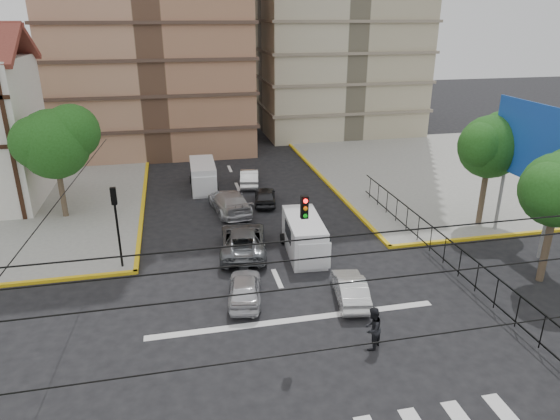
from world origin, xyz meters
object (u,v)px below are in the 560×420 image
object	(u,v)px
van_left_lane	(203,177)
car_white_front_right	(350,288)
traffic_light_nw	(116,214)
van_right_lane	(305,238)
car_silver_front_left	(245,288)
pedestrian_crosswalk	(372,329)

from	to	relation	value
van_left_lane	car_white_front_right	bearing A→B (deg)	-71.33
traffic_light_nw	car_white_front_right	xyz separation A→B (m)	(10.73, -5.53, -2.50)
van_right_lane	van_left_lane	xyz separation A→B (m)	(-4.70, 12.54, 0.00)
car_silver_front_left	pedestrian_crosswalk	xyz separation A→B (m)	(4.43, -4.71, 0.28)
traffic_light_nw	van_left_lane	xyz separation A→B (m)	(5.17, 12.05, -2.10)
van_left_lane	traffic_light_nw	bearing A→B (deg)	-112.09
car_silver_front_left	van_left_lane	bearing A→B (deg)	-77.77
car_white_front_right	pedestrian_crosswalk	bearing A→B (deg)	93.03
traffic_light_nw	car_silver_front_left	distance (m)	7.80
car_silver_front_left	pedestrian_crosswalk	bearing A→B (deg)	143.01
car_silver_front_left	pedestrian_crosswalk	size ratio (longest dim) A/B	2.05
car_silver_front_left	car_white_front_right	distance (m)	4.95
van_right_lane	car_white_front_right	xyz separation A→B (m)	(0.86, -5.04, -0.40)
traffic_light_nw	car_silver_front_left	size ratio (longest dim) A/B	1.17
van_left_lane	car_silver_front_left	distance (m)	16.54
van_right_lane	pedestrian_crosswalk	bearing A→B (deg)	-82.74
car_silver_front_left	car_white_front_right	world-z (taller)	car_silver_front_left
traffic_light_nw	pedestrian_crosswalk	world-z (taller)	traffic_light_nw
traffic_light_nw	car_silver_front_left	xyz separation A→B (m)	(5.89, -4.48, -2.47)
car_white_front_right	van_left_lane	bearing A→B (deg)	-63.18
traffic_light_nw	van_right_lane	bearing A→B (deg)	-2.86
van_left_lane	car_silver_front_left	xyz separation A→B (m)	(0.72, -16.52, -0.37)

